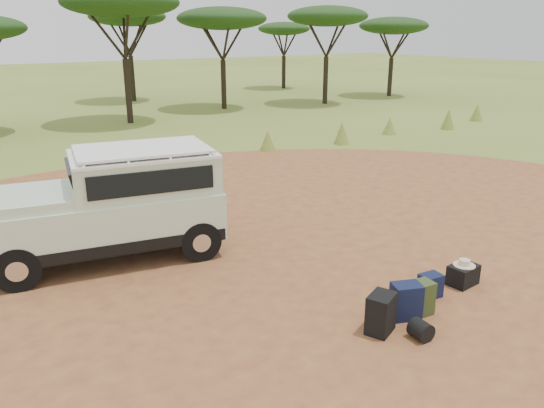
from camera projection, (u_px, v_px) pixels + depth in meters
ground at (270, 292)px, 8.88m from camera, size 140.00×140.00×0.00m
dirt_clearing at (270, 292)px, 8.88m from camera, size 23.00×23.00×0.01m
grass_fringe at (110, 164)px, 15.64m from camera, size 36.60×1.60×0.90m
acacia_treeline at (34, 13)px, 23.34m from camera, size 46.70×13.20×6.26m
safari_vehicle at (114, 207)px, 9.92m from camera, size 4.56×2.50×2.10m
backpack_black at (381, 314)px, 7.61m from camera, size 0.53×0.47×0.60m
backpack_navy at (406, 301)px, 7.99m from camera, size 0.51×0.45×0.56m
backpack_olive at (420, 298)px, 8.10m from camera, size 0.42×0.33×0.54m
duffel_navy at (430, 286)px, 8.65m from camera, size 0.38×0.30×0.40m
hard_case at (463, 275)px, 9.08m from camera, size 0.53×0.40×0.36m
stuff_sack at (421, 330)px, 7.48m from camera, size 0.30×0.30×0.28m
safari_hat at (464, 263)px, 9.01m from camera, size 0.37×0.37×0.11m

